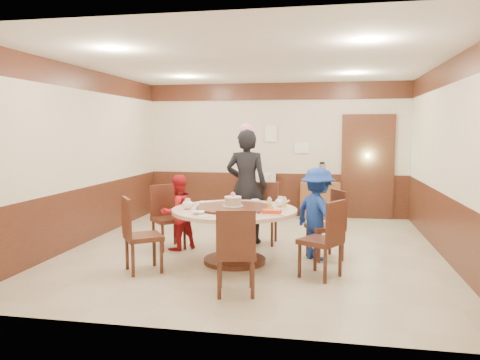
% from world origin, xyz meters
% --- Properties ---
extents(room, '(6.00, 6.04, 2.84)m').
position_xyz_m(room, '(0.01, 0.01, 1.08)').
color(room, '#C2B59B').
rests_on(room, ground).
extents(banquet_table, '(1.70, 1.70, 0.78)m').
position_xyz_m(banquet_table, '(-0.14, -0.76, 0.53)').
color(banquet_table, '#482216').
rests_on(banquet_table, ground).
extents(chair_0, '(0.60, 0.60, 0.97)m').
position_xyz_m(chair_0, '(1.09, -0.31, 0.30)').
color(chair_0, '#482216').
rests_on(chair_0, ground).
extents(chair_1, '(0.46, 0.47, 0.97)m').
position_xyz_m(chair_1, '(0.09, 0.42, 0.30)').
color(chair_1, '#482216').
rests_on(chair_1, ground).
extents(chair_2, '(0.62, 0.62, 0.97)m').
position_xyz_m(chair_2, '(-1.31, -0.16, 0.30)').
color(chair_2, '#482216').
rests_on(chair_2, ground).
extents(chair_3, '(0.62, 0.61, 0.97)m').
position_xyz_m(chair_3, '(-1.23, -1.39, 0.30)').
color(chair_3, '#482216').
rests_on(chair_3, ground).
extents(chair_4, '(0.52, 0.53, 0.97)m').
position_xyz_m(chair_4, '(0.11, -1.98, 0.30)').
color(chair_4, '#482216').
rests_on(chair_4, ground).
extents(chair_5, '(0.61, 0.60, 0.97)m').
position_xyz_m(chair_5, '(1.04, -1.20, 0.30)').
color(chair_5, '#482216').
rests_on(chair_5, ground).
extents(person_standing, '(0.68, 0.46, 1.83)m').
position_xyz_m(person_standing, '(-0.19, 0.45, 0.92)').
color(person_standing, black).
rests_on(person_standing, ground).
extents(person_red, '(0.69, 0.70, 1.14)m').
position_xyz_m(person_red, '(-1.13, -0.21, 0.57)').
color(person_red, red).
rests_on(person_red, ground).
extents(person_blue, '(0.91, 0.94, 1.29)m').
position_xyz_m(person_blue, '(0.97, -0.38, 0.65)').
color(person_blue, navy).
rests_on(person_blue, ground).
extents(birthday_cake, '(0.28, 0.28, 0.19)m').
position_xyz_m(birthday_cake, '(-0.17, -0.73, 0.85)').
color(birthday_cake, white).
rests_on(birthday_cake, banquet_table).
extents(teapot_left, '(0.17, 0.15, 0.13)m').
position_xyz_m(teapot_left, '(-0.76, -0.92, 0.81)').
color(teapot_left, white).
rests_on(teapot_left, banquet_table).
extents(teapot_right, '(0.17, 0.15, 0.13)m').
position_xyz_m(teapot_right, '(0.45, -0.47, 0.81)').
color(teapot_right, white).
rests_on(teapot_right, banquet_table).
extents(bowl_0, '(0.15, 0.15, 0.04)m').
position_xyz_m(bowl_0, '(-0.66, -0.44, 0.77)').
color(bowl_0, white).
rests_on(bowl_0, banquet_table).
extents(bowl_1, '(0.12, 0.12, 0.04)m').
position_xyz_m(bowl_1, '(0.19, -1.30, 0.77)').
color(bowl_1, white).
rests_on(bowl_1, banquet_table).
extents(bowl_2, '(0.17, 0.17, 0.04)m').
position_xyz_m(bowl_2, '(-0.51, -1.27, 0.77)').
color(bowl_2, white).
rests_on(bowl_2, banquet_table).
extents(bowl_3, '(0.14, 0.14, 0.04)m').
position_xyz_m(bowl_3, '(0.48, -0.94, 0.77)').
color(bowl_3, white).
rests_on(bowl_3, banquet_table).
extents(bowl_4, '(0.16, 0.16, 0.04)m').
position_xyz_m(bowl_4, '(-0.83, -0.64, 0.77)').
color(bowl_4, white).
rests_on(bowl_4, banquet_table).
extents(bowl_5, '(0.13, 0.13, 0.04)m').
position_xyz_m(bowl_5, '(0.05, -0.13, 0.77)').
color(bowl_5, white).
rests_on(bowl_5, banquet_table).
extents(saucer_near, '(0.18, 0.18, 0.01)m').
position_xyz_m(saucer_near, '(-0.39, -1.41, 0.76)').
color(saucer_near, white).
rests_on(saucer_near, banquet_table).
extents(saucer_far, '(0.18, 0.18, 0.01)m').
position_xyz_m(saucer_far, '(0.31, -0.26, 0.76)').
color(saucer_far, white).
rests_on(saucer_far, banquet_table).
extents(shrimp_platter, '(0.30, 0.20, 0.06)m').
position_xyz_m(shrimp_platter, '(0.41, -1.12, 0.78)').
color(shrimp_platter, white).
rests_on(shrimp_platter, banquet_table).
extents(bottle_0, '(0.06, 0.06, 0.16)m').
position_xyz_m(bottle_0, '(0.34, -0.82, 0.83)').
color(bottle_0, silver).
rests_on(bottle_0, banquet_table).
extents(bottle_1, '(0.06, 0.06, 0.16)m').
position_xyz_m(bottle_1, '(0.53, -0.75, 0.83)').
color(bottle_1, silver).
rests_on(bottle_1, banquet_table).
extents(tv_stand, '(0.85, 0.45, 0.50)m').
position_xyz_m(tv_stand, '(-0.37, 2.75, 0.25)').
color(tv_stand, '#482216').
rests_on(tv_stand, ground).
extents(television, '(0.80, 0.17, 0.46)m').
position_xyz_m(television, '(-0.37, 2.75, 0.73)').
color(television, gray).
rests_on(television, tv_stand).
extents(side_cabinet, '(0.80, 0.40, 0.75)m').
position_xyz_m(side_cabinet, '(0.96, 2.78, 0.38)').
color(side_cabinet, brown).
rests_on(side_cabinet, ground).
extents(thermos, '(0.15, 0.15, 0.38)m').
position_xyz_m(thermos, '(0.98, 2.78, 0.94)').
color(thermos, silver).
rests_on(thermos, side_cabinet).
extents(notice_left, '(0.25, 0.00, 0.35)m').
position_xyz_m(notice_left, '(-0.10, 2.96, 1.75)').
color(notice_left, white).
rests_on(notice_left, room).
extents(notice_right, '(0.30, 0.00, 0.22)m').
position_xyz_m(notice_right, '(0.55, 2.96, 1.45)').
color(notice_right, white).
rests_on(notice_right, room).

